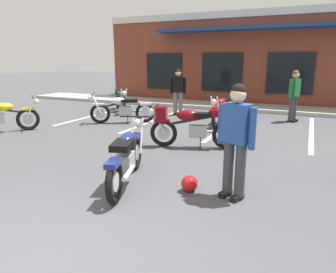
{
  "coord_description": "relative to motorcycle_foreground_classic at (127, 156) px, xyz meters",
  "views": [
    {
      "loc": [
        2.27,
        -1.97,
        1.98
      ],
      "look_at": [
        -0.13,
        3.32,
        0.55
      ],
      "focal_mm": 33.18,
      "sensor_mm": 36.0,
      "label": 1
    }
  ],
  "objects": [
    {
      "name": "brick_storefront_building",
      "position": [
        0.33,
        12.75,
        1.57
      ],
      "size": [
        14.48,
        6.43,
        4.07
      ],
      "color": "brown",
      "rests_on": "ground_plane"
    },
    {
      "name": "person_by_back_row",
      "position": [
        1.71,
        0.17,
        0.49
      ],
      "size": [
        0.6,
        0.37,
        1.68
      ],
      "color": "black",
      "rests_on": "ground_plane"
    },
    {
      "name": "person_in_black_shirt",
      "position": [
        -1.79,
        6.44,
        0.49
      ],
      "size": [
        0.6,
        0.35,
        1.68
      ],
      "color": "black",
      "rests_on": "ground_plane"
    },
    {
      "name": "motorcycle_black_cruiser",
      "position": [
        -2.83,
        4.27,
        0.0
      ],
      "size": [
        1.87,
        1.34,
        0.98
      ],
      "color": "black",
      "rests_on": "ground_plane"
    },
    {
      "name": "sidewalk_kerb",
      "position": [
        0.33,
        8.96,
        -0.39
      ],
      "size": [
        22.0,
        1.8,
        0.14
      ],
      "primitive_type": "cube",
      "color": "#A8A59E",
      "rests_on": "ground_plane"
    },
    {
      "name": "motorcycle_green_cafe_racer",
      "position": [
        0.12,
        5.47,
        0.0
      ],
      "size": [
        0.66,
        2.11,
        0.98
      ],
      "color": "black",
      "rests_on": "ground_plane"
    },
    {
      "name": "motorcycle_orange_scrambler",
      "position": [
        -5.18,
        1.71,
        0.0
      ],
      "size": [
        1.54,
        1.75,
        0.98
      ],
      "color": "black",
      "rests_on": "ground_plane"
    },
    {
      "name": "motorcycle_foreground_classic",
      "position": [
        0.0,
        0.0,
        0.0
      ],
      "size": [
        0.99,
        2.04,
        0.98
      ],
      "color": "black",
      "rests_on": "ground_plane"
    },
    {
      "name": "painted_stall_lines",
      "position": [
        0.33,
        5.36,
        -0.46
      ],
      "size": [
        9.85,
        4.8,
        0.01
      ],
      "color": "silver",
      "rests_on": "ground_plane"
    },
    {
      "name": "motorcycle_cream_vintage",
      "position": [
        0.17,
        2.45,
        0.07
      ],
      "size": [
        2.06,
        0.93,
        0.98
      ],
      "color": "black",
      "rests_on": "ground_plane"
    },
    {
      "name": "ground_plane",
      "position": [
        0.33,
        1.46,
        -0.46
      ],
      "size": [
        80.0,
        80.0,
        0.0
      ],
      "primitive_type": "plane",
      "color": "#47474C"
    },
    {
      "name": "person_in_shorts_foreground",
      "position": [
        2.15,
        6.77,
        0.49
      ],
      "size": [
        0.38,
        0.59,
        1.68
      ],
      "color": "black",
      "rests_on": "ground_plane"
    },
    {
      "name": "helmet_on_pavement",
      "position": [
        1.05,
        0.1,
        -0.33
      ],
      "size": [
        0.26,
        0.26,
        0.26
      ],
      "color": "#B71414",
      "rests_on": "ground_plane"
    },
    {
      "name": "motorcycle_silver_naked",
      "position": [
        -4.14,
        6.19,
        0.0
      ],
      "size": [
        1.59,
        1.71,
        0.98
      ],
      "color": "black",
      "rests_on": "ground_plane"
    }
  ]
}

